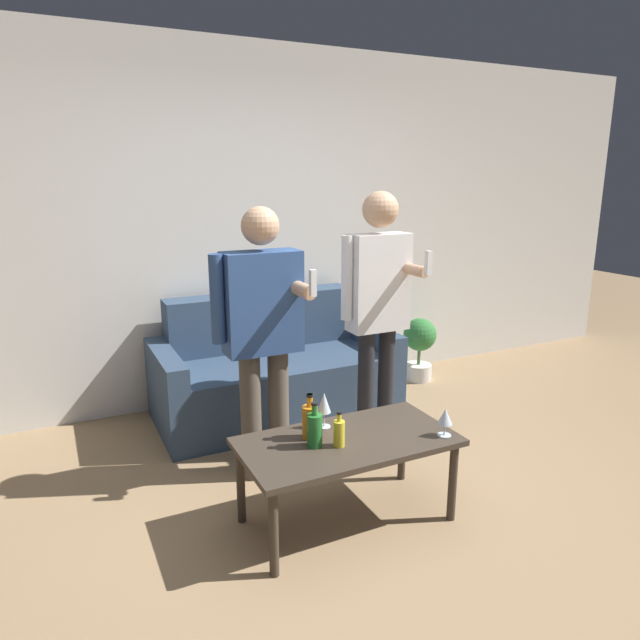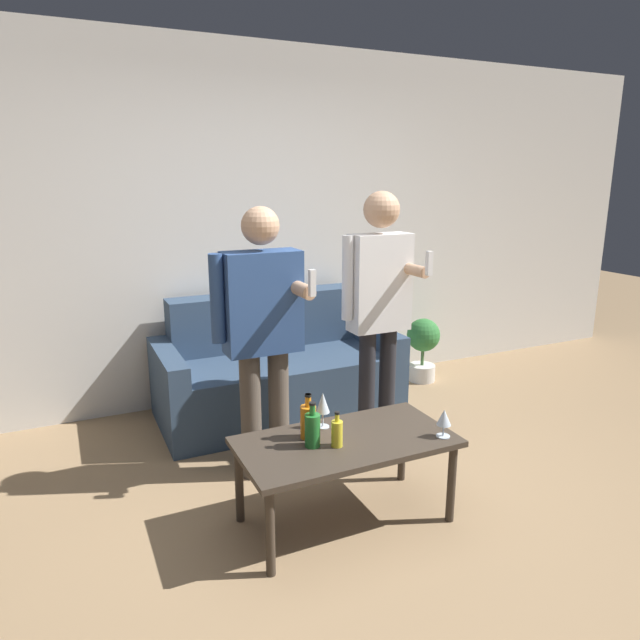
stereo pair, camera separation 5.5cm
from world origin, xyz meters
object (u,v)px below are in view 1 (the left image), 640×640
couch (274,372)px  coffee_table (347,448)px  person_standing_left (262,325)px  bottle_orange (310,421)px  person_standing_right (378,300)px

couch → coffee_table: size_ratio=1.60×
coffee_table → person_standing_left: person_standing_left is taller
bottle_orange → person_standing_right: 1.02m
couch → person_standing_left: size_ratio=1.10×
couch → coffee_table: bearing=-97.1°
person_standing_left → person_standing_right: (0.77, 0.02, 0.07)m
couch → person_standing_right: size_ratio=1.05×
bottle_orange → coffee_table: bearing=-30.6°
person_standing_left → person_standing_right: size_ratio=0.96×
couch → person_standing_left: bearing=-114.8°
coffee_table → person_standing_left: (-0.21, 0.63, 0.52)m
bottle_orange → person_standing_left: person_standing_left is taller
bottle_orange → person_standing_left: bearing=94.8°
couch → coffee_table: (-0.18, -1.48, 0.10)m
coffee_table → person_standing_left: bearing=108.2°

